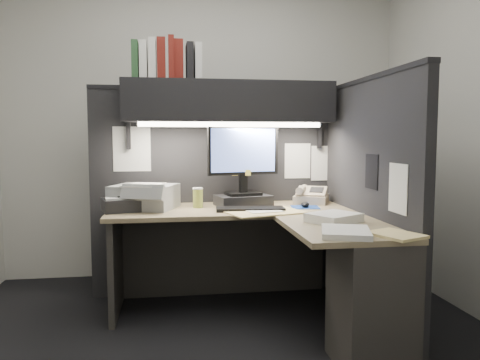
# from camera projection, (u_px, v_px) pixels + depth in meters

# --- Properties ---
(floor) EXTENTS (3.50, 3.50, 0.00)m
(floor) POSITION_uv_depth(u_px,v_px,m) (224.00, 340.00, 2.86)
(floor) COLOR black
(floor) RESTS_ON ground
(wall_back) EXTENTS (3.50, 0.04, 2.70)m
(wall_back) POSITION_uv_depth(u_px,v_px,m) (205.00, 125.00, 4.22)
(wall_back) COLOR silver
(wall_back) RESTS_ON floor
(wall_front) EXTENTS (3.50, 0.04, 2.70)m
(wall_front) POSITION_uv_depth(u_px,v_px,m) (287.00, 93.00, 1.26)
(wall_front) COLOR silver
(wall_front) RESTS_ON floor
(partition_back) EXTENTS (1.90, 0.06, 1.60)m
(partition_back) POSITION_uv_depth(u_px,v_px,m) (214.00, 193.00, 3.71)
(partition_back) COLOR black
(partition_back) RESTS_ON floor
(partition_right) EXTENTS (0.06, 1.50, 1.60)m
(partition_right) POSITION_uv_depth(u_px,v_px,m) (367.00, 203.00, 3.11)
(partition_right) COLOR black
(partition_right) RESTS_ON floor
(desk) EXTENTS (1.70, 1.53, 0.73)m
(desk) POSITION_uv_depth(u_px,v_px,m) (293.00, 266.00, 2.88)
(desk) COLOR #8B7D59
(desk) RESTS_ON floor
(overhead_shelf) EXTENTS (1.55, 0.34, 0.30)m
(overhead_shelf) POSITION_uv_depth(u_px,v_px,m) (229.00, 102.00, 3.48)
(overhead_shelf) COLOR black
(overhead_shelf) RESTS_ON partition_back
(task_light_tube) EXTENTS (1.32, 0.04, 0.04)m
(task_light_tube) POSITION_uv_depth(u_px,v_px,m) (231.00, 124.00, 3.36)
(task_light_tube) COLOR white
(task_light_tube) RESTS_ON overhead_shelf
(monitor) EXTENTS (0.54, 0.33, 0.59)m
(monitor) POSITION_uv_depth(u_px,v_px,m) (243.00, 174.00, 3.48)
(monitor) COLOR black
(monitor) RESTS_ON desk
(keyboard) EXTENTS (0.48, 0.19, 0.02)m
(keyboard) POSITION_uv_depth(u_px,v_px,m) (250.00, 209.00, 3.24)
(keyboard) COLOR black
(keyboard) RESTS_ON desk
(mousepad) EXTENTS (0.23, 0.21, 0.00)m
(mousepad) POSITION_uv_depth(u_px,v_px,m) (305.00, 207.00, 3.39)
(mousepad) COLOR navy
(mousepad) RESTS_ON desk
(mouse) EXTENTS (0.10, 0.11, 0.04)m
(mouse) POSITION_uv_depth(u_px,v_px,m) (305.00, 205.00, 3.39)
(mouse) COLOR black
(mouse) RESTS_ON mousepad
(telephone) EXTENTS (0.33, 0.34, 0.10)m
(telephone) POSITION_uv_depth(u_px,v_px,m) (311.00, 197.00, 3.62)
(telephone) COLOR #B9A78E
(telephone) RESTS_ON desk
(coffee_cup) EXTENTS (0.08, 0.08, 0.13)m
(coffee_cup) POSITION_uv_depth(u_px,v_px,m) (198.00, 198.00, 3.38)
(coffee_cup) COLOR #BBBD4B
(coffee_cup) RESTS_ON desk
(printer) EXTENTS (0.52, 0.48, 0.17)m
(printer) POSITION_uv_depth(u_px,v_px,m) (144.00, 197.00, 3.34)
(printer) COLOR gray
(printer) RESTS_ON desk
(notebook_stack) EXTENTS (0.34, 0.31, 0.09)m
(notebook_stack) POSITION_uv_depth(u_px,v_px,m) (125.00, 205.00, 3.23)
(notebook_stack) COLOR black
(notebook_stack) RESTS_ON desk
(open_folder) EXTENTS (0.58, 0.46, 0.01)m
(open_folder) POSITION_uv_depth(u_px,v_px,m) (264.00, 212.00, 3.16)
(open_folder) COLOR #E3CC80
(open_folder) RESTS_ON desk
(paper_stack_a) EXTENTS (0.36, 0.34, 0.05)m
(paper_stack_a) POSITION_uv_depth(u_px,v_px,m) (334.00, 218.00, 2.80)
(paper_stack_a) COLOR white
(paper_stack_a) RESTS_ON desk
(paper_stack_b) EXTENTS (0.33, 0.36, 0.03)m
(paper_stack_b) POSITION_uv_depth(u_px,v_px,m) (346.00, 232.00, 2.42)
(paper_stack_b) COLOR white
(paper_stack_b) RESTS_ON desk
(manila_stack) EXTENTS (0.29, 0.32, 0.01)m
(manila_stack) POSITION_uv_depth(u_px,v_px,m) (396.00, 235.00, 2.39)
(manila_stack) COLOR #E3CC80
(manila_stack) RESTS_ON desk
(binder_row) EXTENTS (0.49, 0.24, 0.30)m
(binder_row) POSITION_uv_depth(u_px,v_px,m) (166.00, 61.00, 3.39)
(binder_row) COLOR #274F2B
(binder_row) RESTS_ON overhead_shelf
(pinned_papers) EXTENTS (1.76, 1.31, 0.51)m
(pinned_papers) POSITION_uv_depth(u_px,v_px,m) (273.00, 163.00, 3.38)
(pinned_papers) COLOR white
(pinned_papers) RESTS_ON partition_back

